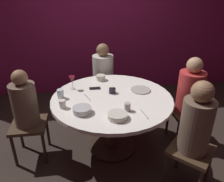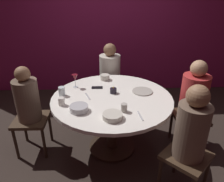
% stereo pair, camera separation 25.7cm
% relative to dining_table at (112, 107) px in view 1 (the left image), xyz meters
% --- Properties ---
extents(ground_plane, '(8.00, 8.00, 0.00)m').
position_rel_dining_table_xyz_m(ground_plane, '(0.00, 0.00, -0.61)').
color(ground_plane, '#2D231E').
extents(back_wall, '(6.00, 0.10, 2.60)m').
position_rel_dining_table_xyz_m(back_wall, '(0.00, 1.87, 0.69)').
color(back_wall, maroon).
rests_on(back_wall, ground).
extents(dining_table, '(1.43, 1.43, 0.75)m').
position_rel_dining_table_xyz_m(dining_table, '(0.00, 0.00, 0.00)').
color(dining_table, white).
rests_on(dining_table, ground).
extents(seated_diner_left, '(0.40, 0.40, 1.14)m').
position_rel_dining_table_xyz_m(seated_diner_left, '(-1.00, 0.00, 0.10)').
color(seated_diner_left, '#3F2D1E').
rests_on(seated_diner_left, ground).
extents(seated_diner_back, '(0.40, 0.40, 1.15)m').
position_rel_dining_table_xyz_m(seated_diner_back, '(0.00, 0.98, 0.11)').
color(seated_diner_back, '#3F2D1E').
rests_on(seated_diner_back, ground).
extents(seated_diner_right, '(0.40, 0.40, 1.19)m').
position_rel_dining_table_xyz_m(seated_diner_right, '(0.98, 0.00, 0.13)').
color(seated_diner_right, '#3F2D1E').
rests_on(seated_diner_right, ground).
extents(seated_diner_front_right, '(0.57, 0.57, 1.20)m').
position_rel_dining_table_xyz_m(seated_diner_front_right, '(0.70, -0.70, 0.13)').
color(seated_diner_front_right, '#3F2D1E').
rests_on(seated_diner_front_right, ground).
extents(candle_holder, '(0.08, 0.08, 0.09)m').
position_rel_dining_table_xyz_m(candle_holder, '(0.02, 0.11, 0.17)').
color(candle_holder, black).
rests_on(candle_holder, dining_table).
extents(wine_glass, '(0.08, 0.08, 0.18)m').
position_rel_dining_table_xyz_m(wine_glass, '(-0.46, 0.30, 0.27)').
color(wine_glass, silver).
rests_on(wine_glass, dining_table).
extents(dinner_plate, '(0.25, 0.25, 0.01)m').
position_rel_dining_table_xyz_m(dinner_plate, '(0.38, 0.13, 0.15)').
color(dinner_plate, '#B2ADA3').
rests_on(dinner_plate, dining_table).
extents(cell_phone, '(0.14, 0.07, 0.01)m').
position_rel_dining_table_xyz_m(cell_phone, '(-0.18, 0.27, 0.14)').
color(cell_phone, black).
rests_on(cell_phone, dining_table).
extents(bowl_serving_large, '(0.19, 0.19, 0.06)m').
position_rel_dining_table_xyz_m(bowl_serving_large, '(-0.36, -0.30, 0.17)').
color(bowl_serving_large, '#B7B7BC').
rests_on(bowl_serving_large, dining_table).
extents(bowl_salad_center, '(0.20, 0.20, 0.06)m').
position_rel_dining_table_xyz_m(bowl_salad_center, '(-0.01, -0.46, 0.17)').
color(bowl_salad_center, beige).
rests_on(bowl_salad_center, dining_table).
extents(bowl_small_white, '(0.13, 0.13, 0.07)m').
position_rel_dining_table_xyz_m(bowl_small_white, '(-0.08, 0.54, 0.18)').
color(bowl_small_white, beige).
rests_on(bowl_small_white, dining_table).
extents(cup_near_candle, '(0.07, 0.07, 0.09)m').
position_rel_dining_table_xyz_m(cup_near_candle, '(-0.56, -0.17, 0.19)').
color(cup_near_candle, silver).
rests_on(cup_near_candle, dining_table).
extents(cup_by_left_diner, '(0.08, 0.08, 0.11)m').
position_rel_dining_table_xyz_m(cup_by_left_diner, '(-0.60, 0.07, 0.19)').
color(cup_by_left_diner, silver).
rests_on(cup_by_left_diner, dining_table).
extents(cup_by_right_diner, '(0.07, 0.07, 0.09)m').
position_rel_dining_table_xyz_m(cup_by_right_diner, '(0.11, -0.33, 0.18)').
color(cup_by_right_diner, '#B2ADA3').
rests_on(cup_by_right_diner, dining_table).
extents(fork_near_plate, '(0.04, 0.18, 0.01)m').
position_rel_dining_table_xyz_m(fork_near_plate, '(0.27, -0.43, 0.14)').
color(fork_near_plate, '#B7B7BC').
rests_on(fork_near_plate, dining_table).
extents(knife_near_plate, '(0.08, 0.17, 0.01)m').
position_rel_dining_table_xyz_m(knife_near_plate, '(-0.29, 0.03, 0.14)').
color(knife_near_plate, '#B7B7BC').
rests_on(knife_near_plate, dining_table).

